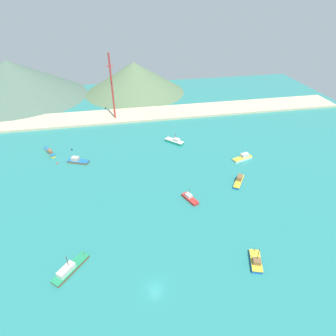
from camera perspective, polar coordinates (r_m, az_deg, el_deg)
ground at (r=95.16m, az=-5.36°, el=-8.00°), size 260.00×280.00×0.50m
fishing_boat_0 at (r=131.40m, az=1.34°, el=5.37°), size 8.28×8.53×4.72m
fishing_boat_1 at (r=81.17m, az=-19.07°, el=-18.49°), size 9.17×10.04×5.60m
fishing_boat_2 at (r=122.54m, az=-17.61°, el=1.41°), size 9.14×6.02×2.36m
fishing_boat_3 at (r=97.48m, az=4.37°, el=-6.03°), size 4.82×7.28×4.74m
fishing_boat_4 at (r=122.87m, az=14.72°, el=2.06°), size 9.14×5.13×2.50m
fishing_boat_5 at (r=82.04m, az=17.12°, el=-17.36°), size 4.81×7.63×5.98m
fishing_boat_6 at (r=108.23m, az=13.96°, el=-2.47°), size 6.91×8.59×2.51m
fishing_boat_7 at (r=133.12m, az=-22.54°, el=2.96°), size 6.37×9.79×2.16m
buoy_0 at (r=132.96m, az=-18.64°, el=3.50°), size 0.79×0.79×0.79m
buoy_1 at (r=124.77m, az=-21.18°, el=0.89°), size 0.75×0.75×0.75m
beach_strip at (r=160.73m, az=-8.48°, el=10.29°), size 247.00×18.68×1.20m
hill_west at (r=208.59m, az=-28.84°, el=15.22°), size 88.93×88.93×22.99m
hill_central at (r=196.33m, az=-6.74°, el=17.48°), size 65.15×65.15×19.44m
radio_tower at (r=151.89m, az=-11.09°, el=15.45°), size 3.41×2.73×34.12m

